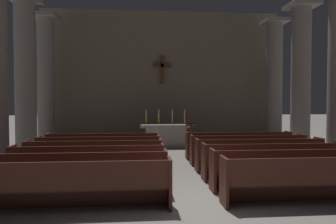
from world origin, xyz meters
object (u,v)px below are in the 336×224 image
object	(u,v)px
pew_left_row_3	(89,164)
lectern	(191,138)
pew_right_row_2	(292,169)
candlestick_outer_right	(185,119)
pew_right_row_6	(238,145)
pew_left_row_4	(95,157)
column_left_third	(25,78)
pew_left_row_1	(71,185)
column_right_third	(301,80)
pew_right_row_4	(259,154)
pew_right_row_1	(315,180)
column_right_fourth	(274,83)
candlestick_inner_left	(159,120)
candlestick_outer_left	(146,120)
pew_right_row_5	(248,149)
altar	(165,135)
candlestick_inner_right	(172,120)
pew_left_row_6	(103,147)
pew_left_row_2	(81,173)
column_left_fourth	(46,82)
pew_right_row_3	(273,161)
pew_left_row_5	(99,151)

from	to	relation	value
pew_left_row_3	lectern	xyz separation A→B (m)	(3.31, 4.66, 0.07)
pew_right_row_2	candlestick_outer_right	bearing A→B (deg)	102.43
pew_right_row_6	lectern	size ratio (longest dim) A/B	3.22
pew_left_row_4	column_left_third	size ratio (longest dim) A/B	0.62
pew_left_row_1	column_right_third	world-z (taller)	column_right_third
pew_right_row_4	pew_right_row_1	bearing A→B (deg)	-90.00
column_right_fourth	candlestick_inner_left	distance (m)	6.06
column_right_third	candlestick_outer_left	world-z (taller)	column_right_third
pew_right_row_2	pew_right_row_5	world-z (taller)	same
altar	pew_right_row_2	bearing A→B (deg)	-70.97
column_right_third	candlestick_inner_right	world-z (taller)	column_right_third
pew_left_row_3	pew_right_row_4	world-z (taller)	same
pew_right_row_4	candlestick_inner_left	xyz separation A→B (m)	(-2.66, 4.89, 0.74)
pew_right_row_1	pew_right_row_6	xyz separation A→B (m)	(0.00, 4.85, 0.00)
pew_left_row_6	lectern	world-z (taller)	lectern
pew_right_row_5	pew_right_row_6	distance (m)	0.97
pew_left_row_2	candlestick_outer_left	distance (m)	7.04
pew_right_row_4	lectern	xyz separation A→B (m)	(-1.40, 3.69, 0.07)
column_left_fourth	altar	distance (m)	6.01
pew_left_row_2	altar	size ratio (longest dim) A/B	1.69
pew_right_row_6	column_right_fourth	xyz separation A→B (m)	(3.06, 4.04, 2.43)
pew_right_row_5	pew_left_row_2	bearing A→B (deg)	-148.29
column_left_third	candlestick_outer_right	xyz separation A→B (m)	(6.27, 1.44, -1.69)
candlestick_outer_left	lectern	world-z (taller)	candlestick_outer_left
pew_left_row_2	altar	world-z (taller)	altar
pew_left_row_6	pew_left_row_4	bearing A→B (deg)	-90.00
column_left_fourth	pew_left_row_1	bearing A→B (deg)	-71.00
pew_right_row_5	candlestick_inner_right	size ratio (longest dim) A/B	5.75
pew_right_row_3	candlestick_inner_right	size ratio (longest dim) A/B	5.75
pew_left_row_4	pew_left_row_6	size ratio (longest dim) A/B	1.00
pew_left_row_3	candlestick_inner_left	world-z (taller)	candlestick_inner_left
pew_right_row_5	candlestick_inner_right	world-z (taller)	candlestick_inner_right
pew_right_row_5	pew_right_row_1	bearing A→B (deg)	-90.00
candlestick_outer_left	candlestick_outer_right	size ratio (longest dim) A/B	1.00
pew_right_row_4	pew_right_row_5	size ratio (longest dim) A/B	1.00
pew_left_row_2	column_right_fourth	bearing A→B (deg)	45.53
pew_left_row_6	altar	xyz separation A→B (m)	(2.36, 2.95, 0.06)
pew_left_row_1	pew_left_row_4	bearing A→B (deg)	90.00
pew_right_row_5	candlestick_outer_right	xyz separation A→B (m)	(-1.51, 3.92, 0.74)
column_right_third	candlestick_outer_left	xyz separation A→B (m)	(-6.27, 1.44, -1.69)
pew_right_row_4	pew_right_row_6	xyz separation A→B (m)	(0.00, 1.94, 0.00)
pew_left_row_3	candlestick_outer_left	bearing A→B (deg)	75.59
candlestick_inner_left	pew_left_row_4	bearing A→B (deg)	-112.80
column_right_fourth	pew_right_row_5	bearing A→B (deg)	-121.44
pew_right_row_3	column_left_third	bearing A→B (deg)	150.37
pew_left_row_3	candlestick_inner_left	bearing A→B (deg)	70.67
pew_left_row_1	column_right_third	bearing A→B (deg)	39.30
candlestick_inner_right	pew_left_row_5	bearing A→B (deg)	-124.11
pew_right_row_1	pew_left_row_2	bearing A→B (deg)	168.36
column_left_fourth	candlestick_inner_left	size ratio (longest dim) A/B	9.25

